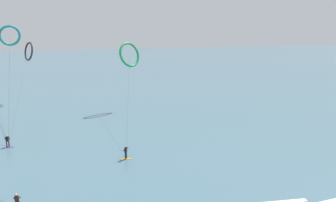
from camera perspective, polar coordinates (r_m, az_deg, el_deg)
sea_water at (r=118.27m, az=-10.95°, el=5.91°), size 400.00×200.00×0.08m
surfer_violet at (r=45.46m, az=-27.48°, el=-6.74°), size 1.40×0.70×1.70m
surfer_amber at (r=37.39m, az=-7.78°, el=-9.53°), size 1.40×0.72×1.70m
kite_charcoal at (r=70.71m, az=-24.31°, el=8.32°), size 2.86×29.91×12.33m
kite_teal at (r=59.92m, az=-27.16°, el=10.68°), size 3.57×18.05×15.68m
kite_emerald at (r=58.18m, az=-7.12°, el=8.46°), size 6.55×25.28×12.64m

